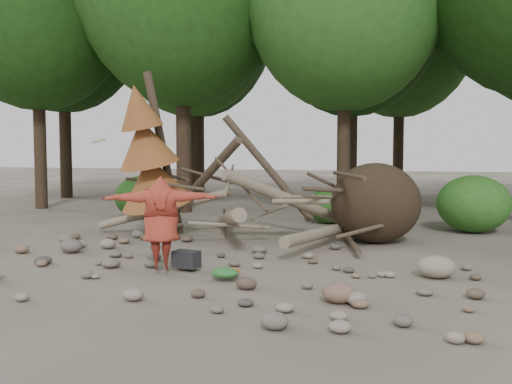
% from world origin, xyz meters
% --- Properties ---
extents(ground, '(120.00, 120.00, 0.00)m').
position_xyz_m(ground, '(0.00, 0.00, 0.00)').
color(ground, '#514C44').
rests_on(ground, ground).
extents(deadfall_pile, '(8.55, 5.24, 3.30)m').
position_xyz_m(deadfall_pile, '(2.02, 4.24, 0.95)').
color(deadfall_pile, '#332619').
rests_on(deadfall_pile, ground).
extents(dead_conifer, '(2.06, 2.16, 4.35)m').
position_xyz_m(dead_conifer, '(-3.12, 3.37, 2.11)').
color(dead_conifer, '#4C3F30').
rests_on(dead_conifer, ground).
extents(bush_left, '(1.80, 1.80, 1.44)m').
position_xyz_m(bush_left, '(-5.50, 7.20, 0.72)').
color(bush_left, '#1C4713').
rests_on(bush_left, ground).
extents(bush_mid, '(1.40, 1.40, 1.12)m').
position_xyz_m(bush_mid, '(0.80, 7.80, 0.56)').
color(bush_mid, '#255A1A').
rests_on(bush_mid, ground).
extents(bush_right, '(2.00, 2.00, 1.60)m').
position_xyz_m(bush_right, '(5.00, 7.00, 0.80)').
color(bush_right, '#2F6B21').
rests_on(bush_right, ground).
extents(frisbee_thrower, '(2.44, 1.39, 2.42)m').
position_xyz_m(frisbee_thrower, '(-0.75, -0.55, 0.94)').
color(frisbee_thrower, '#9B3023').
rests_on(frisbee_thrower, ground).
extents(backpack, '(0.51, 0.38, 0.32)m').
position_xyz_m(backpack, '(-0.43, -0.13, 0.16)').
color(backpack, black).
rests_on(backpack, ground).
extents(cloth_green, '(0.49, 0.41, 0.19)m').
position_xyz_m(cloth_green, '(0.57, -0.73, 0.09)').
color(cloth_green, '#2B6D2E').
rests_on(cloth_green, ground).
extents(cloth_orange, '(0.32, 0.26, 0.12)m').
position_xyz_m(cloth_orange, '(0.57, -0.38, 0.06)').
color(cloth_orange, '#A94D1D').
rests_on(cloth_orange, ground).
extents(boulder_front_right, '(0.51, 0.46, 0.31)m').
position_xyz_m(boulder_front_right, '(2.71, -1.56, 0.15)').
color(boulder_front_right, '#7F5F4F').
rests_on(boulder_front_right, ground).
extents(boulder_mid_right, '(0.67, 0.60, 0.40)m').
position_xyz_m(boulder_mid_right, '(4.07, 0.65, 0.20)').
color(boulder_mid_right, gray).
rests_on(boulder_mid_right, ground).
extents(boulder_mid_left, '(0.52, 0.46, 0.31)m').
position_xyz_m(boulder_mid_left, '(-3.67, 0.80, 0.15)').
color(boulder_mid_left, '#625A52').
rests_on(boulder_mid_left, ground).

